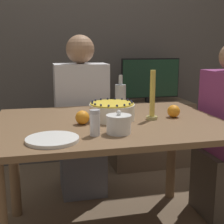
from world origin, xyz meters
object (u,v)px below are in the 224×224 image
(bottle, at_px, (120,96))
(tv_monitor, at_px, (150,79))
(candle, at_px, (152,100))
(person_man_blue_shirt, at_px, (82,126))
(sugar_bowl, at_px, (119,124))
(cake, at_px, (112,111))
(sugar_shaker, at_px, (95,123))

(bottle, bearing_deg, tv_monitor, 57.99)
(candle, height_order, person_man_blue_shirt, person_man_blue_shirt)
(sugar_bowl, height_order, person_man_blue_shirt, person_man_blue_shirt)
(person_man_blue_shirt, relative_size, tv_monitor, 2.14)
(bottle, bearing_deg, cake, -113.96)
(sugar_bowl, distance_m, bottle, 0.59)
(cake, xyz_separation_m, candle, (0.23, -0.04, 0.07))
(sugar_shaker, xyz_separation_m, person_man_blue_shirt, (0.07, 0.95, -0.26))
(cake, relative_size, person_man_blue_shirt, 0.21)
(cake, bearing_deg, sugar_shaker, -117.50)
(cake, bearing_deg, tv_monitor, 59.93)
(sugar_shaker, height_order, person_man_blue_shirt, person_man_blue_shirt)
(bottle, xyz_separation_m, person_man_blue_shirt, (-0.21, 0.37, -0.29))
(bottle, distance_m, tv_monitor, 0.98)
(sugar_bowl, relative_size, person_man_blue_shirt, 0.10)
(candle, distance_m, person_man_blue_shirt, 0.83)
(tv_monitor, bearing_deg, person_man_blue_shirt, -147.68)
(bottle, relative_size, tv_monitor, 0.39)
(cake, distance_m, candle, 0.24)
(candle, bearing_deg, cake, 168.88)
(sugar_shaker, height_order, tv_monitor, tv_monitor)
(person_man_blue_shirt, bearing_deg, candle, 114.35)
(sugar_bowl, xyz_separation_m, sugar_shaker, (-0.12, -0.01, 0.02))
(cake, relative_size, sugar_shaker, 2.08)
(sugar_shaker, distance_m, candle, 0.46)
(bottle, bearing_deg, person_man_blue_shirt, 120.31)
(candle, bearing_deg, person_man_blue_shirt, 114.35)
(tv_monitor, bearing_deg, candle, -109.87)
(sugar_bowl, distance_m, tv_monitor, 1.56)
(sugar_bowl, xyz_separation_m, tv_monitor, (0.68, 1.40, 0.06))
(sugar_shaker, distance_m, bottle, 0.64)
(cake, bearing_deg, person_man_blue_shirt, 97.70)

